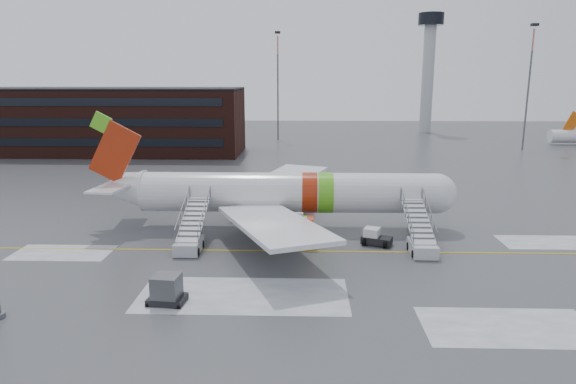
{
  "coord_description": "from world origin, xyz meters",
  "views": [
    {
      "loc": [
        -2.04,
        -41.86,
        14.29
      ],
      "look_at": [
        -3.42,
        3.83,
        4.0
      ],
      "focal_mm": 32.0,
      "sensor_mm": 36.0,
      "label": 1
    }
  ],
  "objects_px": {
    "airstair_aft": "(191,237)",
    "uld_container": "(167,290)",
    "airstair_fwd": "(421,239)",
    "pushback_tug": "(375,237)",
    "airliner": "(279,193)"
  },
  "relations": [
    {
      "from": "airstair_aft",
      "to": "uld_container",
      "type": "distance_m",
      "value": 10.67
    },
    {
      "from": "uld_container",
      "to": "airstair_aft",
      "type": "bearing_deg",
      "value": 94.05
    },
    {
      "from": "airstair_aft",
      "to": "airliner",
      "type": "bearing_deg",
      "value": 42.42
    },
    {
      "from": "airstair_fwd",
      "to": "pushback_tug",
      "type": "relative_size",
      "value": 2.69
    },
    {
      "from": "airstair_aft",
      "to": "airstair_fwd",
      "type": "bearing_deg",
      "value": 0.0
    },
    {
      "from": "airstair_aft",
      "to": "pushback_tug",
      "type": "xyz_separation_m",
      "value": [
        15.76,
        1.7,
        -0.42
      ]
    },
    {
      "from": "airstair_aft",
      "to": "uld_container",
      "type": "xyz_separation_m",
      "value": [
        0.75,
        -10.64,
        -0.18
      ]
    },
    {
      "from": "airstair_fwd",
      "to": "uld_container",
      "type": "height_order",
      "value": "airstair_fwd"
    },
    {
      "from": "airstair_fwd",
      "to": "airstair_aft",
      "type": "height_order",
      "value": "same"
    },
    {
      "from": "airstair_aft",
      "to": "pushback_tug",
      "type": "distance_m",
      "value": 15.86
    },
    {
      "from": "airliner",
      "to": "pushback_tug",
      "type": "bearing_deg",
      "value": -29.33
    },
    {
      "from": "uld_container",
      "to": "pushback_tug",
      "type": "bearing_deg",
      "value": 39.41
    },
    {
      "from": "airliner",
      "to": "uld_container",
      "type": "bearing_deg",
      "value": -110.44
    },
    {
      "from": "airstair_fwd",
      "to": "pushback_tug",
      "type": "xyz_separation_m",
      "value": [
        -3.56,
        1.7,
        -0.42
      ]
    },
    {
      "from": "uld_container",
      "to": "airstair_fwd",
      "type": "bearing_deg",
      "value": 29.81
    }
  ]
}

